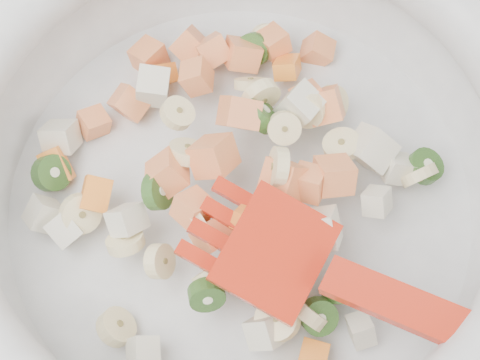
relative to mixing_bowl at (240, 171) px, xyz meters
The scene contains 1 object.
mixing_bowl is the anchor object (origin of this frame).
Camera 1 is at (-0.05, 1.33, 1.38)m, focal length 55.00 mm.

